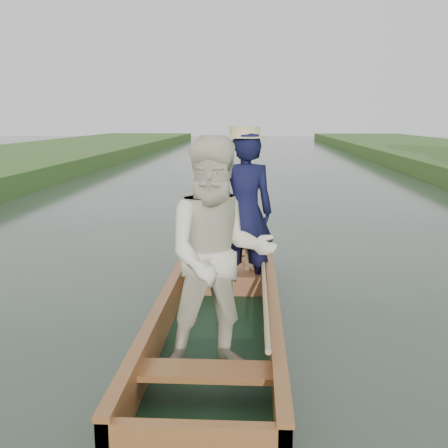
{
  "coord_description": "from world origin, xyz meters",
  "views": [
    {
      "loc": [
        0.33,
        -5.3,
        2.07
      ],
      "look_at": [
        0.0,
        0.6,
        0.95
      ],
      "focal_mm": 45.0,
      "sensor_mm": 36.0,
      "label": 1
    }
  ],
  "objects": [
    {
      "name": "punt",
      "position": [
        0.07,
        -0.18,
        0.71
      ],
      "size": [
        1.14,
        5.0,
        1.96
      ],
      "color": "black",
      "rests_on": "ground"
    },
    {
      "name": "ground",
      "position": [
        0.0,
        0.0,
        0.0
      ],
      "size": [
        120.0,
        120.0,
        0.0
      ],
      "primitive_type": "plane",
      "color": "#283D30",
      "rests_on": "ground"
    }
  ]
}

